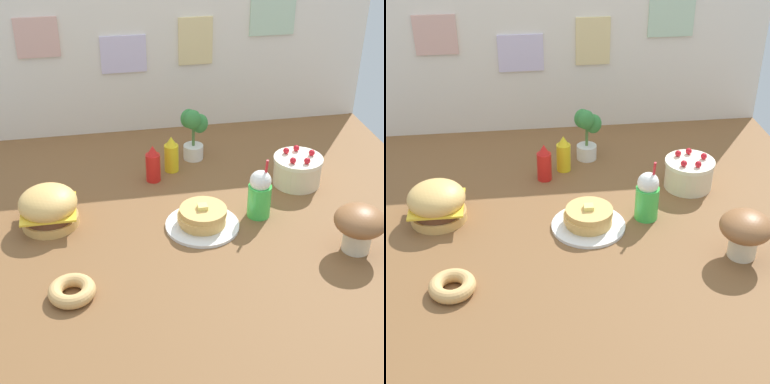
% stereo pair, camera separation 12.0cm
% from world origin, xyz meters
% --- Properties ---
extents(ground_plane, '(2.34, 2.04, 0.02)m').
position_xyz_m(ground_plane, '(0.00, 0.00, -0.01)').
color(ground_plane, brown).
extents(back_wall, '(2.34, 0.04, 0.87)m').
position_xyz_m(back_wall, '(0.00, 1.01, 0.44)').
color(back_wall, silver).
rests_on(back_wall, ground_plane).
extents(burger, '(0.25, 0.25, 0.18)m').
position_xyz_m(burger, '(-0.59, 0.14, 0.08)').
color(burger, '#DBA859').
rests_on(burger, ground_plane).
extents(pancake_stack, '(0.31, 0.31, 0.11)m').
position_xyz_m(pancake_stack, '(0.05, 0.00, 0.04)').
color(pancake_stack, white).
rests_on(pancake_stack, ground_plane).
extents(layer_cake, '(0.23, 0.23, 0.17)m').
position_xyz_m(layer_cake, '(0.56, 0.28, 0.07)').
color(layer_cake, beige).
rests_on(layer_cake, ground_plane).
extents(ketchup_bottle, '(0.07, 0.07, 0.19)m').
position_xyz_m(ketchup_bottle, '(-0.11, 0.43, 0.09)').
color(ketchup_bottle, red).
rests_on(ketchup_bottle, ground_plane).
extents(mustard_bottle, '(0.07, 0.07, 0.19)m').
position_xyz_m(mustard_bottle, '(-0.01, 0.51, 0.09)').
color(mustard_bottle, yellow).
rests_on(mustard_bottle, ground_plane).
extents(cream_soda_cup, '(0.10, 0.10, 0.28)m').
position_xyz_m(cream_soda_cup, '(0.31, 0.04, 0.11)').
color(cream_soda_cup, green).
rests_on(cream_soda_cup, ground_plane).
extents(donut_pink_glaze, '(0.17, 0.17, 0.05)m').
position_xyz_m(donut_pink_glaze, '(-0.50, -0.35, 0.03)').
color(donut_pink_glaze, tan).
rests_on(donut_pink_glaze, ground_plane).
extents(potted_plant, '(0.13, 0.11, 0.28)m').
position_xyz_m(potted_plant, '(0.12, 0.61, 0.15)').
color(potted_plant, white).
rests_on(potted_plant, ground_plane).
extents(mushroom_stool, '(0.20, 0.20, 0.19)m').
position_xyz_m(mushroom_stool, '(0.62, -0.27, 0.12)').
color(mushroom_stool, beige).
rests_on(mushroom_stool, ground_plane).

